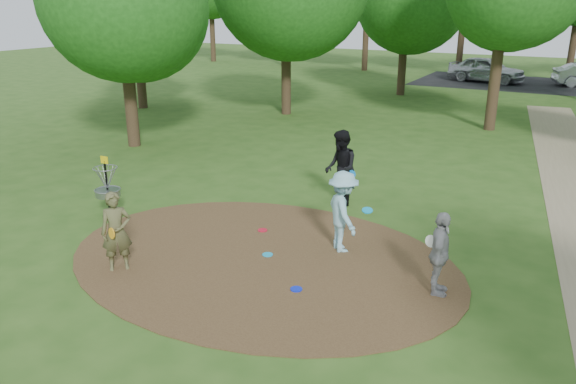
% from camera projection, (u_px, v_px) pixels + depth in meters
% --- Properties ---
extents(ground, '(100.00, 100.00, 0.00)m').
position_uv_depth(ground, '(260.00, 259.00, 11.57)').
color(ground, '#2D5119').
rests_on(ground, ground).
extents(dirt_clearing, '(8.40, 8.40, 0.02)m').
position_uv_depth(dirt_clearing, '(260.00, 258.00, 11.57)').
color(dirt_clearing, '#47301C').
rests_on(dirt_clearing, ground).
extents(parking_lot, '(14.00, 8.00, 0.01)m').
position_uv_depth(parking_lot, '(530.00, 84.00, 35.65)').
color(parking_lot, black).
rests_on(parking_lot, ground).
extents(player_observer_with_disc, '(0.68, 0.69, 1.60)m').
position_uv_depth(player_observer_with_disc, '(116.00, 232.00, 10.88)').
color(player_observer_with_disc, brown).
rests_on(player_observer_with_disc, ground).
extents(player_throwing_with_disc, '(1.32, 1.27, 1.75)m').
position_uv_depth(player_throwing_with_disc, '(343.00, 212.00, 11.70)').
color(player_throwing_with_disc, '#8DC4D2').
rests_on(player_throwing_with_disc, ground).
extents(player_walking_with_disc, '(1.15, 1.21, 1.98)m').
position_uv_depth(player_walking_with_disc, '(341.00, 168.00, 14.32)').
color(player_walking_with_disc, black).
rests_on(player_walking_with_disc, ground).
extents(player_waiting_with_disc, '(0.55, 0.98, 1.58)m').
position_uv_depth(player_waiting_with_disc, '(440.00, 254.00, 9.95)').
color(player_waiting_with_disc, gray).
rests_on(player_waiting_with_disc, ground).
extents(disc_ground_cyan, '(0.22, 0.22, 0.02)m').
position_uv_depth(disc_ground_cyan, '(268.00, 255.00, 11.70)').
color(disc_ground_cyan, '#1AA2D4').
rests_on(disc_ground_cyan, dirt_clearing).
extents(disc_ground_blue, '(0.22, 0.22, 0.02)m').
position_uv_depth(disc_ground_blue, '(296.00, 289.00, 10.30)').
color(disc_ground_blue, '#0C1FD9').
rests_on(disc_ground_blue, dirt_clearing).
extents(disc_ground_red, '(0.22, 0.22, 0.02)m').
position_uv_depth(disc_ground_red, '(263.00, 230.00, 12.95)').
color(disc_ground_red, red).
rests_on(disc_ground_red, dirt_clearing).
extents(car_left, '(5.05, 2.78, 1.63)m').
position_uv_depth(car_left, '(486.00, 69.00, 36.34)').
color(car_left, '#ADB2B5').
rests_on(car_left, ground).
extents(disc_golf_basket, '(0.63, 0.63, 1.54)m').
position_uv_depth(disc_golf_basket, '(107.00, 183.00, 13.56)').
color(disc_golf_basket, black).
rests_on(disc_golf_basket, ground).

